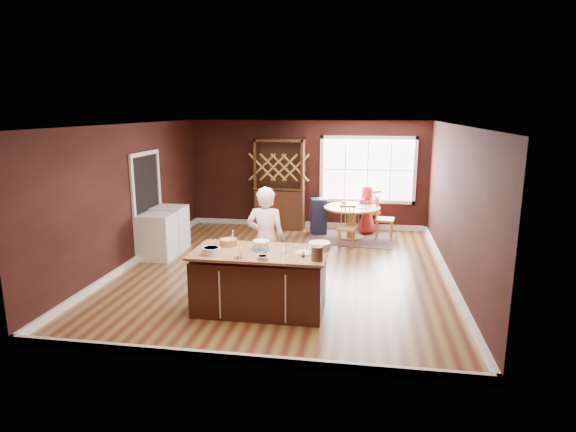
% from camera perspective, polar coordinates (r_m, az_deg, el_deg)
% --- Properties ---
extents(room_shell, '(7.00, 7.00, 7.00)m').
position_cam_1_polar(room_shell, '(8.80, -0.42, 1.99)').
color(room_shell, olive).
rests_on(room_shell, ground).
extents(window, '(2.36, 0.10, 1.66)m').
position_cam_1_polar(window, '(12.09, 9.42, 5.42)').
color(window, white).
rests_on(window, room_shell).
extents(doorway, '(0.08, 1.26, 2.13)m').
position_cam_1_polar(doorway, '(10.33, -16.32, 1.22)').
color(doorway, white).
rests_on(doorway, room_shell).
extents(kitchen_island, '(1.98, 1.04, 0.92)m').
position_cam_1_polar(kitchen_island, '(7.26, -3.35, -7.82)').
color(kitchen_island, '#3B2615').
rests_on(kitchen_island, ground).
extents(dining_table, '(1.30, 1.30, 0.75)m').
position_cam_1_polar(dining_table, '(11.29, 7.55, 0.01)').
color(dining_table, '#935D22').
rests_on(dining_table, ground).
extents(baker, '(0.65, 0.44, 1.76)m').
position_cam_1_polar(baker, '(7.86, -2.65, -2.83)').
color(baker, white).
rests_on(baker, ground).
extents(layer_cake, '(0.34, 0.34, 0.14)m').
position_cam_1_polar(layer_cake, '(7.16, -3.21, -3.46)').
color(layer_cake, white).
rests_on(layer_cake, kitchen_island).
extents(bowl_blue, '(0.27, 0.27, 0.10)m').
position_cam_1_polar(bowl_blue, '(7.01, -9.09, -4.11)').
color(bowl_blue, white).
rests_on(bowl_blue, kitchen_island).
extents(bowl_yellow, '(0.27, 0.27, 0.10)m').
position_cam_1_polar(bowl_yellow, '(7.43, -7.06, -3.10)').
color(bowl_yellow, '#A58C46').
rests_on(bowl_yellow, kitchen_island).
extents(bowl_pink, '(0.13, 0.13, 0.05)m').
position_cam_1_polar(bowl_pink, '(6.79, -5.91, -4.81)').
color(bowl_pink, silver).
rests_on(bowl_pink, kitchen_island).
extents(bowl_olive, '(0.16, 0.16, 0.06)m').
position_cam_1_polar(bowl_olive, '(6.69, -3.02, -4.98)').
color(bowl_olive, beige).
rests_on(bowl_olive, kitchen_island).
extents(drinking_glass, '(0.07, 0.07, 0.14)m').
position_cam_1_polar(drinking_glass, '(7.00, -0.37, -3.82)').
color(drinking_glass, silver).
rests_on(drinking_glass, kitchen_island).
extents(dinner_plate, '(0.29, 0.29, 0.02)m').
position_cam_1_polar(dinner_plate, '(6.98, 2.03, -4.37)').
color(dinner_plate, '#FDEBC6').
rests_on(dinner_plate, kitchen_island).
extents(white_tub, '(0.33, 0.33, 0.11)m').
position_cam_1_polar(white_tub, '(7.17, 3.76, -3.56)').
color(white_tub, silver).
rests_on(white_tub, kitchen_island).
extents(stoneware_crock, '(0.17, 0.17, 0.20)m').
position_cam_1_polar(stoneware_crock, '(6.65, 3.45, -4.44)').
color(stoneware_crock, brown).
rests_on(stoneware_crock, kitchen_island).
extents(toy_figurine, '(0.05, 0.05, 0.08)m').
position_cam_1_polar(toy_figurine, '(6.79, 1.80, -4.58)').
color(toy_figurine, yellow).
rests_on(toy_figurine, kitchen_island).
extents(rug, '(2.14, 1.74, 0.01)m').
position_cam_1_polar(rug, '(11.42, 7.48, -2.58)').
color(rug, brown).
rests_on(rug, ground).
extents(chair_east, '(0.47, 0.48, 1.04)m').
position_cam_1_polar(chair_east, '(11.32, 11.39, -0.16)').
color(chair_east, brown).
rests_on(chair_east, ground).
extents(chair_south, '(0.41, 0.39, 0.92)m').
position_cam_1_polar(chair_south, '(10.56, 6.93, -1.27)').
color(chair_south, olive).
rests_on(chair_south, ground).
extents(chair_north, '(0.61, 0.60, 1.06)m').
position_cam_1_polar(chair_north, '(12.00, 9.51, 0.66)').
color(chair_north, brown).
rests_on(chair_north, ground).
extents(seated_woman, '(0.69, 0.60, 1.18)m').
position_cam_1_polar(seated_woman, '(11.74, 9.31, 0.72)').
color(seated_woman, red).
rests_on(seated_woman, ground).
extents(high_chair, '(0.44, 0.44, 0.90)m').
position_cam_1_polar(high_chair, '(11.67, 3.66, 0.07)').
color(high_chair, '#19243E').
rests_on(high_chair, ground).
extents(toddler, '(0.18, 0.14, 0.26)m').
position_cam_1_polar(toddler, '(11.62, 3.95, 1.84)').
color(toddler, '#8CA5BF').
rests_on(toddler, high_chair).
extents(table_plate, '(0.20, 0.20, 0.01)m').
position_cam_1_polar(table_plate, '(11.16, 8.78, 1.00)').
color(table_plate, beige).
rests_on(table_plate, dining_table).
extents(table_cup, '(0.16, 0.16, 0.10)m').
position_cam_1_polar(table_cup, '(11.40, 6.62, 1.53)').
color(table_cup, white).
rests_on(table_cup, dining_table).
extents(hutch, '(1.23, 0.51, 2.25)m').
position_cam_1_polar(hutch, '(12.08, -0.95, 3.78)').
color(hutch, black).
rests_on(hutch, ground).
extents(washer, '(0.63, 0.61, 0.92)m').
position_cam_1_polar(washer, '(10.03, -15.19, -2.35)').
color(washer, white).
rests_on(washer, ground).
extents(dryer, '(0.65, 0.63, 0.94)m').
position_cam_1_polar(dryer, '(10.59, -13.79, -1.42)').
color(dryer, white).
rests_on(dryer, ground).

